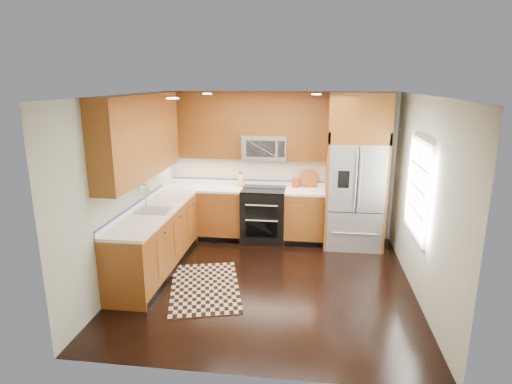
# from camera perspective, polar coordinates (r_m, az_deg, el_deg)

# --- Properties ---
(ground) EXTENTS (4.00, 4.00, 0.00)m
(ground) POSITION_cam_1_polar(r_m,az_deg,el_deg) (6.21, 1.54, -11.97)
(ground) COLOR black
(ground) RESTS_ON ground
(wall_back) EXTENTS (4.00, 0.02, 2.60)m
(wall_back) POSITION_cam_1_polar(r_m,az_deg,el_deg) (7.68, 3.20, 3.54)
(wall_back) COLOR #B3B8A5
(wall_back) RESTS_ON ground
(wall_left) EXTENTS (0.02, 4.00, 2.60)m
(wall_left) POSITION_cam_1_polar(r_m,az_deg,el_deg) (6.27, -16.87, 0.33)
(wall_left) COLOR #B3B8A5
(wall_left) RESTS_ON ground
(wall_right) EXTENTS (0.02, 4.00, 2.60)m
(wall_right) POSITION_cam_1_polar(r_m,az_deg,el_deg) (5.89, 21.37, -0.96)
(wall_right) COLOR #B3B8A5
(wall_right) RESTS_ON ground
(window) EXTENTS (0.04, 1.10, 1.30)m
(window) POSITION_cam_1_polar(r_m,az_deg,el_deg) (6.05, 20.82, 0.47)
(window) COLOR white
(window) RESTS_ON ground
(base_cabinets) EXTENTS (2.85, 3.00, 0.90)m
(base_cabinets) POSITION_cam_1_polar(r_m,az_deg,el_deg) (7.06, -7.66, -4.75)
(base_cabinets) COLOR #93521C
(base_cabinets) RESTS_ON ground
(countertop) EXTENTS (2.86, 3.01, 0.04)m
(countertop) POSITION_cam_1_polar(r_m,az_deg,el_deg) (6.99, -6.42, -0.86)
(countertop) COLOR white
(countertop) RESTS_ON base_cabinets
(upper_cabinets) EXTENTS (2.85, 3.00, 1.15)m
(upper_cabinets) POSITION_cam_1_polar(r_m,az_deg,el_deg) (6.87, -7.04, 8.24)
(upper_cabinets) COLOR brown
(upper_cabinets) RESTS_ON ground
(range) EXTENTS (0.76, 0.67, 0.95)m
(range) POSITION_cam_1_polar(r_m,az_deg,el_deg) (7.60, 1.03, -3.05)
(range) COLOR black
(range) RESTS_ON ground
(microwave) EXTENTS (0.76, 0.40, 0.42)m
(microwave) POSITION_cam_1_polar(r_m,az_deg,el_deg) (7.45, 1.18, 6.01)
(microwave) COLOR #B2B2B7
(microwave) RESTS_ON ground
(refrigerator) EXTENTS (0.98, 0.75, 2.60)m
(refrigerator) POSITION_cam_1_polar(r_m,az_deg,el_deg) (7.34, 13.15, 2.66)
(refrigerator) COLOR #B2B2B7
(refrigerator) RESTS_ON ground
(sink_faucet) EXTENTS (0.54, 0.44, 0.37)m
(sink_faucet) POSITION_cam_1_polar(r_m,az_deg,el_deg) (6.45, -13.70, -1.89)
(sink_faucet) COLOR #B2B2B7
(sink_faucet) RESTS_ON countertop
(rug) EXTENTS (1.29, 1.72, 0.01)m
(rug) POSITION_cam_1_polar(r_m,az_deg,el_deg) (6.11, -6.81, -12.48)
(rug) COLOR black
(rug) RESTS_ON ground
(knife_block) EXTENTS (0.11, 0.14, 0.27)m
(knife_block) POSITION_cam_1_polar(r_m,az_deg,el_deg) (7.66, -2.08, 1.61)
(knife_block) COLOR tan
(knife_block) RESTS_ON countertop
(utensil_crock) EXTENTS (0.17, 0.17, 0.37)m
(utensil_crock) POSITION_cam_1_polar(r_m,az_deg,el_deg) (7.59, 5.35, 1.56)
(utensil_crock) COLOR #9A2D12
(utensil_crock) RESTS_ON countertop
(cutting_board) EXTENTS (0.35, 0.35, 0.02)m
(cutting_board) POSITION_cam_1_polar(r_m,az_deg,el_deg) (7.68, 7.06, 0.78)
(cutting_board) COLOR brown
(cutting_board) RESTS_ON countertop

